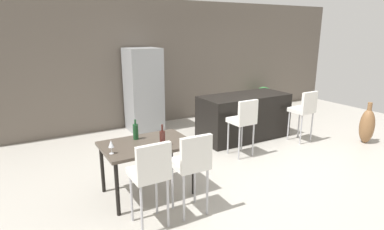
{
  "coord_description": "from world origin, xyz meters",
  "views": [
    {
      "loc": [
        -3.75,
        -4.23,
        2.22
      ],
      "look_at": [
        -1.2,
        0.17,
        0.85
      ],
      "focal_mm": 29.69,
      "sensor_mm": 36.0,
      "label": 1
    }
  ],
  "objects_px": {
    "floor_vase": "(367,126)",
    "wine_glass_left": "(111,144)",
    "dining_chair_far": "(192,162)",
    "wine_bottle_right": "(136,131)",
    "potted_plant": "(264,96)",
    "kitchen_island": "(244,117)",
    "dining_table": "(147,148)",
    "refrigerator": "(143,90)",
    "bar_chair_left": "(244,119)",
    "wine_bottle_corner": "(162,138)",
    "bar_chair_middle": "(304,108)",
    "dining_chair_near": "(150,171)"
  },
  "relations": [
    {
      "from": "floor_vase",
      "to": "wine_glass_left",
      "type": "bearing_deg",
      "value": 178.22
    },
    {
      "from": "dining_chair_far",
      "to": "wine_bottle_right",
      "type": "height_order",
      "value": "dining_chair_far"
    },
    {
      "from": "potted_plant",
      "to": "kitchen_island",
      "type": "bearing_deg",
      "value": -141.67
    },
    {
      "from": "dining_table",
      "to": "refrigerator",
      "type": "xyz_separation_m",
      "value": [
        1.06,
        2.78,
        0.26
      ]
    },
    {
      "from": "dining_chair_far",
      "to": "bar_chair_left",
      "type": "bearing_deg",
      "value": 34.02
    },
    {
      "from": "dining_chair_far",
      "to": "wine_bottle_right",
      "type": "bearing_deg",
      "value": 108.76
    },
    {
      "from": "wine_bottle_corner",
      "to": "potted_plant",
      "type": "relative_size",
      "value": 0.44
    },
    {
      "from": "kitchen_island",
      "to": "dining_table",
      "type": "xyz_separation_m",
      "value": [
        -2.66,
        -1.2,
        0.2
      ]
    },
    {
      "from": "kitchen_island",
      "to": "wine_bottle_corner",
      "type": "xyz_separation_m",
      "value": [
        -2.51,
        -1.41,
        0.39
      ]
    },
    {
      "from": "dining_table",
      "to": "wine_glass_left",
      "type": "height_order",
      "value": "wine_glass_left"
    },
    {
      "from": "kitchen_island",
      "to": "bar_chair_left",
      "type": "relative_size",
      "value": 1.79
    },
    {
      "from": "bar_chair_middle",
      "to": "dining_table",
      "type": "distance_m",
      "value": 3.56
    },
    {
      "from": "wine_bottle_right",
      "to": "floor_vase",
      "type": "xyz_separation_m",
      "value": [
        4.67,
        -0.52,
        -0.5
      ]
    },
    {
      "from": "wine_bottle_corner",
      "to": "wine_bottle_right",
      "type": "distance_m",
      "value": 0.48
    },
    {
      "from": "bar_chair_left",
      "to": "refrigerator",
      "type": "height_order",
      "value": "refrigerator"
    },
    {
      "from": "wine_bottle_right",
      "to": "potted_plant",
      "type": "xyz_separation_m",
      "value": [
        4.71,
        2.55,
        -0.45
      ]
    },
    {
      "from": "bar_chair_left",
      "to": "dining_chair_far",
      "type": "height_order",
      "value": "same"
    },
    {
      "from": "kitchen_island",
      "to": "wine_bottle_corner",
      "type": "relative_size",
      "value": 6.39
    },
    {
      "from": "kitchen_island",
      "to": "dining_table",
      "type": "relative_size",
      "value": 1.58
    },
    {
      "from": "dining_table",
      "to": "dining_chair_near",
      "type": "distance_m",
      "value": 0.81
    },
    {
      "from": "floor_vase",
      "to": "potted_plant",
      "type": "xyz_separation_m",
      "value": [
        0.05,
        3.07,
        0.05
      ]
    },
    {
      "from": "bar_chair_middle",
      "to": "dining_chair_far",
      "type": "bearing_deg",
      "value": -160.36
    },
    {
      "from": "refrigerator",
      "to": "floor_vase",
      "type": "xyz_separation_m",
      "value": [
        3.53,
        -3.08,
        -0.56
      ]
    },
    {
      "from": "wine_glass_left",
      "to": "kitchen_island",
      "type": "bearing_deg",
      "value": 22.86
    },
    {
      "from": "kitchen_island",
      "to": "floor_vase",
      "type": "distance_m",
      "value": 2.45
    },
    {
      "from": "kitchen_island",
      "to": "wine_bottle_right",
      "type": "xyz_separation_m",
      "value": [
        -2.72,
        -0.98,
        0.39
      ]
    },
    {
      "from": "wine_bottle_right",
      "to": "dining_table",
      "type": "bearing_deg",
      "value": -72.75
    },
    {
      "from": "wine_glass_left",
      "to": "floor_vase",
      "type": "height_order",
      "value": "wine_glass_left"
    },
    {
      "from": "kitchen_island",
      "to": "dining_table",
      "type": "distance_m",
      "value": 2.92
    },
    {
      "from": "kitchen_island",
      "to": "dining_table",
      "type": "height_order",
      "value": "kitchen_island"
    },
    {
      "from": "wine_bottle_corner",
      "to": "potted_plant",
      "type": "distance_m",
      "value": 5.42
    },
    {
      "from": "wine_bottle_corner",
      "to": "potted_plant",
      "type": "bearing_deg",
      "value": 33.52
    },
    {
      "from": "wine_bottle_corner",
      "to": "wine_bottle_right",
      "type": "relative_size",
      "value": 1.04
    },
    {
      "from": "wine_glass_left",
      "to": "floor_vase",
      "type": "distance_m",
      "value": 5.14
    },
    {
      "from": "dining_chair_far",
      "to": "refrigerator",
      "type": "bearing_deg",
      "value": 77.31
    },
    {
      "from": "wine_bottle_corner",
      "to": "wine_bottle_right",
      "type": "bearing_deg",
      "value": 116.03
    },
    {
      "from": "wine_bottle_corner",
      "to": "refrigerator",
      "type": "distance_m",
      "value": 3.13
    },
    {
      "from": "bar_chair_middle",
      "to": "kitchen_island",
      "type": "bearing_deg",
      "value": 137.84
    },
    {
      "from": "dining_table",
      "to": "wine_bottle_right",
      "type": "relative_size",
      "value": 4.2
    },
    {
      "from": "dining_chair_near",
      "to": "wine_glass_left",
      "type": "bearing_deg",
      "value": 111.65
    },
    {
      "from": "kitchen_island",
      "to": "floor_vase",
      "type": "height_order",
      "value": "kitchen_island"
    },
    {
      "from": "bar_chair_middle",
      "to": "potted_plant",
      "type": "height_order",
      "value": "bar_chair_middle"
    },
    {
      "from": "wine_glass_left",
      "to": "refrigerator",
      "type": "height_order",
      "value": "refrigerator"
    },
    {
      "from": "dining_chair_far",
      "to": "wine_bottle_right",
      "type": "relative_size",
      "value": 3.7
    },
    {
      "from": "wine_bottle_corner",
      "to": "refrigerator",
      "type": "xyz_separation_m",
      "value": [
        0.92,
        2.99,
        0.07
      ]
    },
    {
      "from": "wine_glass_left",
      "to": "dining_chair_near",
      "type": "bearing_deg",
      "value": -68.35
    },
    {
      "from": "bar_chair_middle",
      "to": "refrigerator",
      "type": "relative_size",
      "value": 0.57
    },
    {
      "from": "bar_chair_middle",
      "to": "potted_plant",
      "type": "distance_m",
      "value": 2.63
    },
    {
      "from": "dining_table",
      "to": "wine_bottle_corner",
      "type": "distance_m",
      "value": 0.31
    },
    {
      "from": "wine_glass_left",
      "to": "dining_table",
      "type": "bearing_deg",
      "value": 14.74
    }
  ]
}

